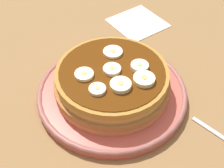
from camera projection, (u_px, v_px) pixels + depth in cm
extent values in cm
cube|color=olive|center=(112.00, 101.00, 56.00)|extent=(140.00, 140.00, 3.00)
cylinder|color=#CC594C|center=(112.00, 93.00, 54.42)|extent=(26.10, 26.10, 1.47)
torus|color=#965750|center=(112.00, 91.00, 54.05)|extent=(26.34, 26.34, 1.03)
cylinder|color=tan|center=(112.00, 87.00, 53.58)|extent=(19.67, 19.67, 1.14)
cylinder|color=#A66737|center=(113.00, 82.00, 52.97)|extent=(19.89, 19.89, 1.14)
cylinder|color=tan|center=(111.00, 79.00, 51.80)|extent=(18.77, 18.77, 1.14)
cylinder|color=#B37C33|center=(114.00, 75.00, 50.80)|extent=(19.00, 19.00, 1.14)
cylinder|color=#592B0A|center=(112.00, 71.00, 50.61)|extent=(17.65, 17.65, 0.16)
cylinder|color=#EFE4C4|center=(110.00, 70.00, 50.28)|extent=(3.00, 3.00, 0.73)
cylinder|color=tan|center=(110.00, 68.00, 49.99)|extent=(0.84, 0.84, 0.08)
cylinder|color=beige|center=(140.00, 67.00, 50.76)|extent=(3.00, 3.00, 0.92)
cylinder|color=tan|center=(140.00, 64.00, 50.41)|extent=(0.84, 0.84, 0.08)
cylinder|color=#F4EBC6|center=(97.00, 90.00, 47.23)|extent=(2.69, 2.69, 0.70)
cylinder|color=tan|center=(97.00, 88.00, 46.95)|extent=(0.75, 0.75, 0.08)
cylinder|color=#FDE2B9|center=(113.00, 52.00, 53.64)|extent=(3.44, 3.44, 0.61)
cylinder|color=tan|center=(113.00, 51.00, 53.39)|extent=(0.96, 0.96, 0.08)
cylinder|color=beige|center=(121.00, 85.00, 47.75)|extent=(3.40, 3.40, 0.89)
cylinder|color=tan|center=(121.00, 83.00, 47.41)|extent=(0.95, 0.95, 0.08)
cylinder|color=#F7F4B2|center=(144.00, 79.00, 48.67)|extent=(3.51, 3.51, 0.89)
cylinder|color=tan|center=(144.00, 77.00, 48.33)|extent=(0.98, 0.98, 0.08)
cylinder|color=#F9F2B9|center=(84.00, 75.00, 49.57)|extent=(3.13, 3.13, 0.71)
cylinder|color=tan|center=(84.00, 73.00, 49.29)|extent=(0.88, 0.88, 0.08)
cube|color=white|center=(138.00, 23.00, 70.91)|extent=(13.08, 13.08, 0.30)
cube|color=silver|center=(218.00, 134.00, 48.78)|extent=(9.52, 1.07, 0.50)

